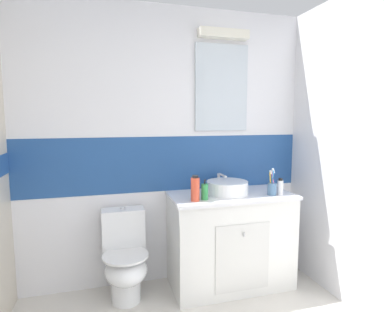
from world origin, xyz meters
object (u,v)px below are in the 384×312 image
at_px(soap_dispenser, 205,192).
at_px(sink_basin, 227,187).
at_px(toilet, 125,259).
at_px(deodorant_spray_can, 280,187).
at_px(toothbrush_cup, 272,188).
at_px(mouthwash_bottle, 195,189).

bearing_deg(soap_dispenser, sink_basin, 27.07).
height_order(toilet, deodorant_spray_can, deodorant_spray_can).
bearing_deg(toothbrush_cup, soap_dispenser, 178.73).
bearing_deg(sink_basin, toilet, 178.44).
distance_m(soap_dispenser, mouthwash_bottle, 0.10).
bearing_deg(deodorant_spray_can, toilet, 172.51).
bearing_deg(soap_dispenser, toilet, 166.67).
relative_size(sink_basin, mouthwash_bottle, 1.95).
distance_m(toilet, mouthwash_bottle, 0.83).
relative_size(soap_dispenser, mouthwash_bottle, 0.81).
height_order(sink_basin, soap_dispenser, soap_dispenser).
height_order(sink_basin, mouthwash_bottle, mouthwash_bottle).
height_order(toilet, mouthwash_bottle, mouthwash_bottle).
distance_m(sink_basin, soap_dispenser, 0.28).
xyz_separation_m(toilet, toothbrush_cup, (1.26, -0.17, 0.56)).
relative_size(toothbrush_cup, deodorant_spray_can, 1.61).
bearing_deg(toothbrush_cup, sink_basin, 158.56).
bearing_deg(toilet, deodorant_spray_can, -7.49).
xyz_separation_m(toothbrush_cup, soap_dispenser, (-0.61, 0.01, 0.00)).
bearing_deg(toilet, sink_basin, -1.56).
height_order(toothbrush_cup, deodorant_spray_can, toothbrush_cup).
bearing_deg(toilet, mouthwash_bottle, -17.43).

